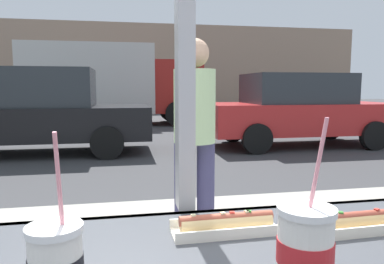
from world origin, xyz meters
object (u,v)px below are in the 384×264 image
Objects in this scene: hotdog_tray_near at (362,222)px; pedestrian at (195,130)px; soda_cup_right at (305,250)px; parked_car_red at (298,110)px; box_truck at (111,82)px; parked_car_black at (37,111)px; hotdog_tray_far at (226,224)px.

pedestrian is (-0.06, 1.93, 0.01)m from hotdog_tray_near.
soda_cup_right is 8.28m from parked_car_red.
parked_car_black is at bearing -102.69° from box_truck.
hotdog_tray_far is 7.37m from parked_car_black.
soda_cup_right is 0.20× the size of pedestrian.
parked_car_red reaches higher than hotdog_tray_far.
box_truck reaches higher than pedestrian.
box_truck reaches higher than hotdog_tray_near.
pedestrian is at bearing -84.94° from box_truck.
hotdog_tray_far is at bearing -86.93° from box_truck.
hotdog_tray_far is (-0.35, 0.05, -0.00)m from hotdog_tray_near.
soda_cup_right is 13.26m from box_truck.
parked_car_red reaches higher than hotdog_tray_near.
box_truck is at bearing 94.59° from hotdog_tray_near.
pedestrian is (0.28, 1.88, 0.01)m from hotdog_tray_far.
soda_cup_right is 1.14× the size of hotdog_tray_far.
parked_car_black reaches higher than hotdog_tray_near.
parked_car_red is 0.70× the size of box_truck.
soda_cup_right is at bearing -95.94° from pedestrian.
pedestrian reaches higher than hotdog_tray_far.
parked_car_red reaches higher than soda_cup_right.
hotdog_tray_near is 1.93m from pedestrian.
hotdog_tray_far is 12.96m from box_truck.
hotdog_tray_near is (0.29, 0.25, -0.06)m from soda_cup_right.
hotdog_tray_near is 0.35m from hotdog_tray_far.
parked_car_red is at bearing -0.00° from parked_car_black.
soda_cup_right is at bearing -74.36° from parked_car_black.
parked_car_red is (3.44, 7.14, -0.18)m from hotdog_tray_near.
pedestrian is at bearing -123.88° from parked_car_red.
hotdog_tray_near is at bearing -8.10° from hotdog_tray_far.
box_truck is (-0.75, 13.23, 0.48)m from soda_cup_right.
pedestrian reaches higher than parked_car_red.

